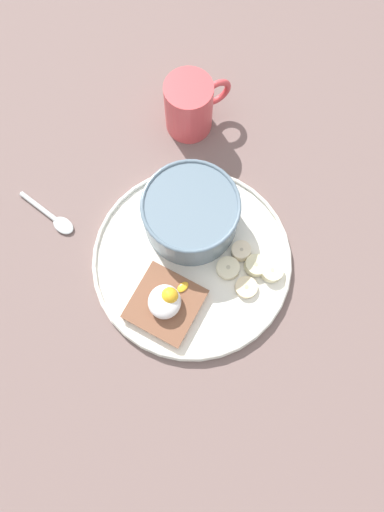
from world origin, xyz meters
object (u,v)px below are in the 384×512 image
at_px(banana_slice_back, 241,251).
at_px(coffee_mug, 190,106).
at_px(banana_slice_inner, 228,268).
at_px(oatmeal_bowl, 191,214).
at_px(banana_slice_left, 256,266).
at_px(banana_slice_right, 272,271).
at_px(toast_slice, 165,304).
at_px(poached_egg, 166,300).
at_px(spoon, 53,218).
at_px(banana_slice_front, 246,287).

xyz_separation_m(banana_slice_back, coffee_mug, (-0.22, -0.10, 0.03)).
bearing_deg(banana_slice_back, banana_slice_inner, -30.99).
xyz_separation_m(oatmeal_bowl, banana_slice_left, (0.06, 0.10, -0.03)).
bearing_deg(banana_slice_back, banana_slice_right, 61.51).
height_order(toast_slice, poached_egg, poached_egg).
xyz_separation_m(banana_slice_left, coffee_mug, (-0.24, -0.13, 0.03)).
height_order(banana_slice_back, banana_slice_right, banana_slice_back).
distance_m(oatmeal_bowl, spoon, 0.22).
relative_size(poached_egg, banana_slice_front, 1.36).
distance_m(banana_slice_back, banana_slice_inner, 0.03).
bearing_deg(banana_slice_front, banana_slice_left, 162.07).
height_order(poached_egg, banana_slice_back, poached_egg).
relative_size(poached_egg, spoon, 0.63).
bearing_deg(banana_slice_left, poached_egg, -60.11).
bearing_deg(banana_slice_front, oatmeal_bowl, -135.31).
relative_size(banana_slice_left, banana_slice_right, 1.00).
bearing_deg(banana_slice_front, poached_egg, -71.55).
relative_size(poached_egg, banana_slice_back, 1.55).
xyz_separation_m(banana_slice_front, banana_slice_right, (-0.03, 0.04, 0.00)).
relative_size(toast_slice, banana_slice_front, 2.66).
bearing_deg(banana_slice_right, coffee_mug, -148.35).
xyz_separation_m(poached_egg, banana_slice_right, (-0.07, 0.15, -0.02)).
bearing_deg(toast_slice, coffee_mug, -179.99).
xyz_separation_m(oatmeal_bowl, toast_slice, (0.13, -0.02, -0.03)).
bearing_deg(toast_slice, banana_slice_front, 109.02).
height_order(banana_slice_right, spoon, banana_slice_right).
relative_size(banana_slice_back, spoon, 0.41).
bearing_deg(coffee_mug, banana_slice_back, 25.20).
bearing_deg(banana_slice_front, banana_slice_back, -167.05).
height_order(oatmeal_bowl, banana_slice_right, oatmeal_bowl).
height_order(banana_slice_left, banana_slice_back, same).
height_order(toast_slice, coffee_mug, coffee_mug).
xyz_separation_m(banana_slice_inner, coffee_mug, (-0.25, -0.09, 0.04)).
xyz_separation_m(banana_slice_back, banana_slice_inner, (0.03, -0.02, -0.00)).
distance_m(banana_slice_left, coffee_mug, 0.27).
height_order(oatmeal_bowl, banana_slice_front, oatmeal_bowl).
xyz_separation_m(toast_slice, banana_slice_back, (-0.09, 0.10, -0.00)).
distance_m(poached_egg, banana_slice_inner, 0.11).
xyz_separation_m(banana_slice_left, banana_slice_right, (0.01, 0.02, 0.00)).
distance_m(toast_slice, banana_slice_back, 0.14).
height_order(banana_slice_back, banana_slice_inner, banana_slice_back).
height_order(oatmeal_bowl, banana_slice_back, oatmeal_bowl).
relative_size(toast_slice, spoon, 1.24).
relative_size(toast_slice, banana_slice_left, 2.56).
bearing_deg(spoon, banana_slice_inner, 79.18).
xyz_separation_m(banana_slice_left, banana_slice_inner, (0.01, -0.04, -0.00)).
bearing_deg(poached_egg, oatmeal_bowl, 171.25).
distance_m(banana_slice_front, spoon, 0.32).
height_order(poached_egg, spoon, poached_egg).
bearing_deg(banana_slice_front, banana_slice_inner, -131.42).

